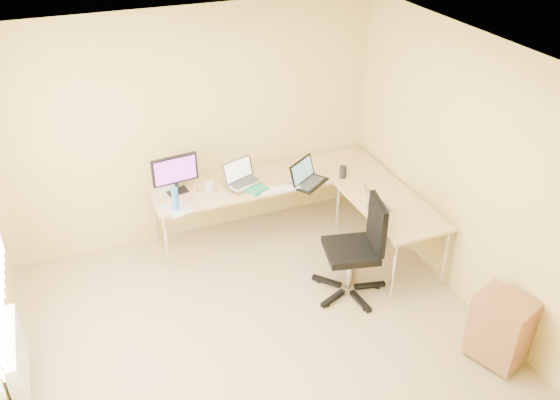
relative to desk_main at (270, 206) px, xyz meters
name	(u,v)px	position (x,y,z in m)	size (l,w,h in m)	color
floor	(269,356)	(-0.72, -1.85, -0.36)	(4.50, 4.50, 0.00)	tan
ceiling	(265,77)	(-0.72, -1.85, 2.24)	(4.50, 4.50, 0.00)	white
wall_back	(194,128)	(-0.72, 0.40, 0.93)	(4.50, 4.50, 0.00)	#D2BC65
wall_right	(486,187)	(1.38, -1.85, 0.93)	(4.50, 4.50, 0.00)	#D2BC65
desk_main	(270,206)	(0.00, 0.00, 0.00)	(2.65, 0.70, 0.73)	tan
desk_return	(388,233)	(0.98, -1.00, 0.00)	(0.70, 1.30, 0.73)	tan
monitor	(175,174)	(-1.03, 0.09, 0.58)	(0.50, 0.16, 0.43)	black
book_stack	(254,188)	(-0.25, -0.19, 0.39)	(0.19, 0.26, 0.04)	#1A7B60
laptop_center	(244,173)	(-0.33, -0.08, 0.53)	(0.39, 0.30, 0.25)	silver
laptop_black	(310,173)	(0.36, -0.29, 0.50)	(0.42, 0.31, 0.26)	black
keyboard	(280,189)	(0.00, -0.30, 0.38)	(0.46, 0.13, 0.02)	white
mouse	(291,180)	(0.19, -0.17, 0.39)	(0.11, 0.07, 0.04)	beige
mug	(210,188)	(-0.71, -0.05, 0.42)	(0.11, 0.11, 0.10)	silver
cd_stack	(201,190)	(-0.79, -0.01, 0.38)	(0.12, 0.12, 0.03)	white
water_bottle	(175,199)	(-1.13, -0.26, 0.49)	(0.07, 0.07, 0.25)	blue
papers	(176,208)	(-1.13, -0.25, 0.37)	(0.23, 0.33, 0.01)	silver
white_box	(166,185)	(-1.13, 0.20, 0.41)	(0.23, 0.17, 0.08)	silver
desk_fan	(177,176)	(-0.99, 0.20, 0.49)	(0.20, 0.20, 0.26)	silver
black_cup	(343,172)	(0.77, -0.30, 0.43)	(0.08, 0.08, 0.14)	black
laptop_return	(380,200)	(0.81, -1.04, 0.47)	(0.25, 0.31, 0.21)	silver
office_chair	(351,252)	(0.35, -1.31, 0.14)	(0.64, 0.64, 1.07)	black
cabinet	(501,328)	(1.13, -2.62, -0.01)	(0.37, 0.45, 0.63)	brown
radiator	(17,361)	(-2.75, -1.45, -0.02)	(0.09, 0.80, 0.55)	white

